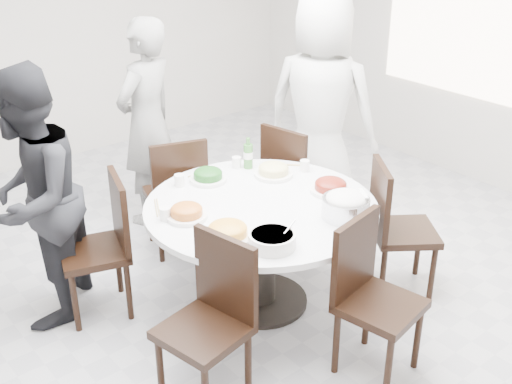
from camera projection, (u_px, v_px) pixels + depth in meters
floor at (223, 285)px, 4.60m from camera, size 6.00×6.00×0.01m
wall_back at (31, 24)px, 6.09m from camera, size 6.00×0.01×2.80m
wall_right at (489, 33)px, 5.71m from camera, size 0.01×6.00×2.80m
window at (490, 22)px, 5.66m from camera, size 0.04×2.20×1.40m
dining_table at (261, 255)px, 4.26m from camera, size 1.50×1.50×0.75m
chair_ne at (297, 179)px, 5.11m from camera, size 0.49×0.49×0.95m
chair_n at (175, 192)px, 4.89m from camera, size 0.53×0.53×0.95m
chair_nw at (93, 249)px, 4.13m from camera, size 0.53×0.53×0.95m
chair_sw at (203, 328)px, 3.40m from camera, size 0.49×0.49×0.95m
chair_s at (381, 303)px, 3.60m from camera, size 0.49×0.49×0.95m
chair_se at (405, 229)px, 4.37m from camera, size 0.59×0.59×0.95m
diner_right at (321, 110)px, 5.18m from camera, size 0.96×1.10×1.90m
diner_middle at (147, 123)px, 5.19m from camera, size 0.72×0.60×1.71m
diner_left at (33, 199)px, 3.96m from camera, size 1.02×1.04×1.69m
dish_greens at (208, 177)px, 4.41m from camera, size 0.25×0.25×0.07m
dish_pale at (274, 171)px, 4.48m from camera, size 0.27×0.27×0.07m
dish_orange at (187, 213)px, 3.91m from camera, size 0.25×0.25×0.07m
dish_redbrown at (330, 188)px, 4.25m from camera, size 0.27×0.27×0.07m
dish_tofu at (228, 232)px, 3.70m from camera, size 0.29×0.29×0.08m
rice_bowl at (346, 208)px, 3.92m from camera, size 0.29×0.29×0.13m
soup_bowl at (272, 240)px, 3.60m from camera, size 0.27×0.27×0.08m
beverage_bottle at (248, 153)px, 4.58m from camera, size 0.07×0.07×0.23m
tea_cups at (206, 171)px, 4.48m from camera, size 0.07×0.07×0.08m
chopsticks at (202, 172)px, 4.54m from camera, size 0.24×0.04×0.01m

